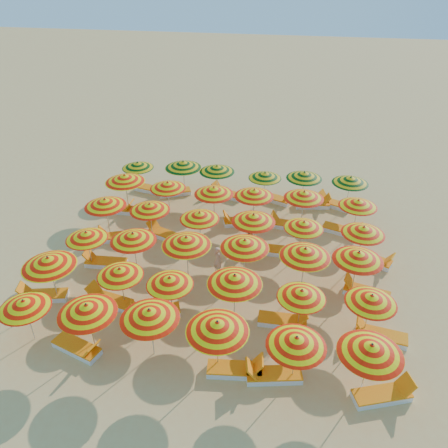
{
  "coord_description": "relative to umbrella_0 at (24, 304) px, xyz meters",
  "views": [
    {
      "loc": [
        2.75,
        -14.57,
        11.19
      ],
      "look_at": [
        0.0,
        0.5,
        1.6
      ],
      "focal_mm": 35.0,
      "sensor_mm": 36.0,
      "label": 1
    }
  ],
  "objects": [
    {
      "name": "lounger_0",
      "position": [
        1.7,
        -0.23,
        -1.41
      ],
      "size": [
        1.83,
        1.08,
        0.69
      ],
      "rotation": [
        0.0,
        0.0,
        -0.31
      ],
      "color": "white",
      "rests_on": "ground"
    },
    {
      "name": "umbrella_25",
      "position": [
        2.17,
        8.83,
        0.06
      ],
      "size": [
        2.28,
        2.28,
        1.85
      ],
      "color": "silver",
      "rests_on": "ground"
    },
    {
      "name": "umbrella_10",
      "position": [
        8.77,
        2.14,
        -0.02
      ],
      "size": [
        1.81,
        1.81,
        1.76
      ],
      "color": "silver",
      "rests_on": "ground"
    },
    {
      "name": "lounger_17",
      "position": [
        8.06,
        8.65,
        -1.41
      ],
      "size": [
        1.79,
        0.78,
        0.69
      ],
      "rotation": [
        0.0,
        0.0,
        3.03
      ],
      "color": "white",
      "rests_on": "ground"
    },
    {
      "name": "lounger_23",
      "position": [
        9.22,
        10.88,
        -1.41
      ],
      "size": [
        1.81,
        0.86,
        0.69
      ],
      "rotation": [
        0.0,
        0.0,
        0.17
      ],
      "color": "white",
      "rests_on": "ground"
    },
    {
      "name": "umbrella_31",
      "position": [
        2.39,
        10.95,
        0.22
      ],
      "size": [
        2.0,
        2.0,
        2.03
      ],
      "color": "silver",
      "rests_on": "ground"
    },
    {
      "name": "umbrella_0",
      "position": [
        0.0,
        0.0,
        0.0
      ],
      "size": [
        1.78,
        1.78,
        1.78
      ],
      "color": "silver",
      "rests_on": "ground"
    },
    {
      "name": "lounger_13",
      "position": [
        7.14,
        6.46,
        -1.41
      ],
      "size": [
        1.74,
        0.6,
        0.69
      ],
      "rotation": [
        0.0,
        0.0,
        3.13
      ],
      "color": "white",
      "rests_on": "ground"
    },
    {
      "name": "umbrella_3",
      "position": [
        6.35,
        -0.06,
        0.23
      ],
      "size": [
        2.34,
        2.34,
        2.04
      ],
      "color": "silver",
      "rests_on": "ground"
    },
    {
      "name": "umbrella_11",
      "position": [
        11.02,
        2.24,
        0.02
      ],
      "size": [
        2.26,
        2.26,
        1.81
      ],
      "color": "silver",
      "rests_on": "ground"
    },
    {
      "name": "umbrella_4",
      "position": [
        8.68,
        -0.1,
        0.09
      ],
      "size": [
        2.25,
        2.25,
        1.89
      ],
      "color": "silver",
      "rests_on": "ground"
    },
    {
      "name": "beachgoer_a",
      "position": [
        5.44,
        4.65,
        -0.93
      ],
      "size": [
        0.55,
        0.54,
        1.27
      ],
      "primitive_type": "imported",
      "rotation": [
        0.0,
        0.0,
        2.4
      ],
      "color": "tan",
      "rests_on": "ground"
    },
    {
      "name": "beachgoer_b",
      "position": [
        6.6,
        6.32,
        -0.93
      ],
      "size": [
        0.63,
        0.5,
        1.27
      ],
      "primitive_type": "imported",
      "rotation": [
        0.0,
        0.0,
        0.03
      ],
      "color": "tan",
      "rests_on": "ground"
    },
    {
      "name": "umbrella_17",
      "position": [
        10.74,
        4.38,
        0.17
      ],
      "size": [
        2.03,
        2.03,
        1.98
      ],
      "color": "silver",
      "rests_on": "ground"
    },
    {
      "name": "umbrella_2",
      "position": [
        4.19,
        0.12,
        0.18
      ],
      "size": [
        2.39,
        2.39,
        1.99
      ],
      "color": "silver",
      "rests_on": "ground"
    },
    {
      "name": "umbrella_14",
      "position": [
        4.33,
        4.11,
        0.24
      ],
      "size": [
        2.21,
        2.21,
        2.05
      ],
      "color": "silver",
      "rests_on": "ground"
    },
    {
      "name": "lounger_8",
      "position": [
        11.52,
        2.12,
        -1.41
      ],
      "size": [
        1.8,
        0.83,
        0.69
      ],
      "rotation": [
        0.0,
        0.0,
        2.99
      ],
      "color": "white",
      "rests_on": "ground"
    },
    {
      "name": "lounger_9",
      "position": [
        0.7,
        4.31,
        -1.41
      ],
      "size": [
        1.77,
        0.7,
        0.69
      ],
      "rotation": [
        0.0,
        0.0,
        3.21
      ],
      "color": "white",
      "rests_on": "ground"
    },
    {
      "name": "lounger_10",
      "position": [
        11.25,
        4.32,
        -1.41
      ],
      "size": [
        1.82,
        0.99,
        0.69
      ],
      "rotation": [
        0.0,
        0.0,
        2.89
      ],
      "color": "white",
      "rests_on": "ground"
    },
    {
      "name": "umbrella_26",
      "position": [
        4.51,
        8.48,
        0.16
      ],
      "size": [
        2.19,
        2.19,
        1.96
      ],
      "color": "silver",
      "rests_on": "ground"
    },
    {
      "name": "umbrella_30",
      "position": [
        -0.12,
        10.95,
        -0.01
      ],
      "size": [
        2.19,
        2.19,
        1.77
      ],
      "color": "silver",
      "rests_on": "ground"
    },
    {
      "name": "umbrella_8",
      "position": [
        4.27,
        1.99,
        -0.02
      ],
      "size": [
        1.86,
        1.86,
        1.76
      ],
      "color": "silver",
      "rests_on": "ground"
    },
    {
      "name": "lounger_3",
      "position": [
        11.34,
        -0.29,
        -1.41
      ],
      "size": [
        1.83,
        1.15,
        0.69
      ],
      "rotation": [
        0.0,
        0.0,
        0.36
      ],
      "color": "white",
      "rests_on": "ground"
    },
    {
      "name": "umbrella_20",
      "position": [
        4.32,
        6.36,
        0.04
      ],
      "size": [
        2.13,
        2.13,
        1.82
      ],
      "color": "silver",
      "rests_on": "ground"
    },
    {
      "name": "umbrella_13",
      "position": [
        2.16,
        4.15,
        0.14
      ],
      "size": [
        2.1,
        2.1,
        1.93
      ],
      "color": "silver",
      "rests_on": "ground"
    },
    {
      "name": "lounger_19",
      "position": [
        0.47,
        11.0,
        -1.41
      ],
      "size": [
        1.82,
        0.99,
        0.69
      ],
      "rotation": [
        0.0,
        0.0,
        -0.25
      ],
      "color": "white",
      "rests_on": "ground"
    },
    {
      "name": "ground",
      "position": [
        5.47,
        5.39,
        -1.57
      ],
      "size": [
        120.0,
        120.0,
        0.0
      ],
      "primitive_type": "plane",
      "color": "tan",
      "rests_on": "ground"
    },
    {
      "name": "lounger_22",
      "position": [
        7.26,
        11.13,
        -1.41
      ],
      "size": [
        1.82,
        1.18,
        0.69
      ],
      "rotation": [
        0.0,
        0.0,
        -0.38
      ],
      "color": "white",
      "rests_on": "ground"
    },
    {
      "name": "umbrella_28",
      "position": [
        8.66,
        8.84,
        0.15
      ],
      "size": [
        1.97,
        1.97,
        1.96
      ],
      "color": "silver",
      "rests_on": "ground"
    },
    {
      "name": "umbrella_32",
      "position": [
        4.17,
        10.96,
        0.13
      ],
      "size": [
        2.16,
        2.16,
        1.93
      ],
      "color": "silver",
      "rests_on": "ground"
    },
    {
      "name": "lounger_7",
      "position": [
        8.27,
        2.23,
        -1.41
      ],
      "size": [
        1.74,
        0.6,
        0.69
      ],
      "rotation": [
        0.0,
        0.0,
        0.01
      ],
      "color": "white",
      "rests_on": "ground"
    },
    {
      "name": "umbrella_18",
      "position": [
        -0.02,
        6.5,
        0.16
      ],
      "size": [
        2.45,
        2.45,
        1.97
      ],
      "color": "silver",
      "rests_on": "ground"
    },
    {
      "name": "umbrella_22",
      "position": [
        8.73,
        6.5,
        -0.01
      ],
      "size": [
        1.69,
        1.69,
        1.77
      ],
      "color": "silver",
      "rests_on": "ground"
    },
    {
      "name": "lounger_21",
      "position": [
        4.68,
        11.2,
        -1.41
      ],
      "size": [
        1.83,
        1.1,
        0.69
      ],
      "rotation": [
        0.0,
        0.0,
        2.82
      ],
      "color": "white",
      "rests_on": "ground"
    },
    {
      "name": "lounger_20",
      "position": [
        1.79,
        10.88,
        -1.41
      ],
      "size": [
        1.82,
        1.24,
        0.69
      ],
      "rotation": [
        0.0,
        0.0,
        3.56
      ],
      "color": "white",
      "rests_on": "ground"
    },
    {
      "name": "lounger_6",
      "position": [
        3.68,
        1.83,
        -1.41
      ],
      "size": [
        1.82,
        1.18,
        0.69
      ],
      "rotation": [
        0.0,
        0.0,
        3.52
      ],
      "color": "white",
      "rests_on": "ground"
    },
    {
      "name": "lounger_2",
      "position": [
        8.09,
        -0.17,
        -1.41
      ],
      "size": [
        1.82,
        0.94,
        0.69
      ],
      "rotation": [
        0.0,
        0.0,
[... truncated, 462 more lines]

